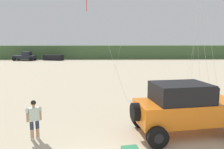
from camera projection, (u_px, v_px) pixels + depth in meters
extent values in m
cube|color=#426038|center=(97.00, 52.00, 55.75)|extent=(90.00, 9.88, 3.17)
cube|color=orange|center=(187.00, 111.00, 9.39)|extent=(4.62, 2.44, 0.90)
cube|color=orange|center=(221.00, 101.00, 9.63)|extent=(1.33, 1.83, 0.12)
cube|color=black|center=(180.00, 92.00, 9.20)|extent=(2.53, 2.07, 0.80)
cube|color=black|center=(206.00, 92.00, 9.42)|extent=(0.34, 1.67, 0.72)
cylinder|color=black|center=(135.00, 112.00, 8.96)|extent=(0.41, 0.81, 0.77)
cylinder|color=black|center=(208.00, 114.00, 10.79)|extent=(0.87, 0.42, 0.84)
cylinder|color=black|center=(208.00, 114.00, 10.79)|extent=(0.42, 0.37, 0.38)
cylinder|color=black|center=(141.00, 119.00, 10.17)|extent=(0.87, 0.42, 0.84)
cylinder|color=black|center=(141.00, 119.00, 10.17)|extent=(0.42, 0.37, 0.38)
cylinder|color=black|center=(157.00, 137.00, 8.17)|extent=(0.87, 0.42, 0.84)
cylinder|color=black|center=(157.00, 137.00, 8.17)|extent=(0.42, 0.37, 0.38)
cylinder|color=tan|center=(32.00, 134.00, 8.86)|extent=(0.14, 0.14, 0.49)
cylinder|color=#2D3347|center=(32.00, 125.00, 8.80)|extent=(0.15, 0.15, 0.36)
cube|color=silver|center=(32.00, 138.00, 8.92)|extent=(0.22, 0.28, 0.10)
cylinder|color=tan|center=(38.00, 133.00, 8.97)|extent=(0.14, 0.14, 0.49)
cylinder|color=#2D3347|center=(37.00, 124.00, 8.91)|extent=(0.15, 0.15, 0.36)
cube|color=silver|center=(38.00, 137.00, 9.03)|extent=(0.22, 0.28, 0.10)
cube|color=silver|center=(34.00, 114.00, 8.79)|extent=(0.48, 0.42, 0.54)
cylinder|color=tan|center=(27.00, 115.00, 8.66)|extent=(0.09, 0.09, 0.56)
cylinder|color=silver|center=(27.00, 111.00, 8.63)|extent=(0.11, 0.11, 0.16)
cylinder|color=tan|center=(40.00, 113.00, 8.91)|extent=(0.09, 0.09, 0.56)
cylinder|color=silver|center=(40.00, 109.00, 8.89)|extent=(0.11, 0.11, 0.16)
cylinder|color=tan|center=(33.00, 107.00, 8.74)|extent=(0.10, 0.10, 0.08)
sphere|color=tan|center=(33.00, 103.00, 8.72)|extent=(0.21, 0.21, 0.21)
sphere|color=black|center=(33.00, 103.00, 8.70)|extent=(0.21, 0.21, 0.21)
cube|color=#1E232D|center=(24.00, 57.00, 47.54)|extent=(4.74, 2.27, 0.76)
cube|color=#1E232D|center=(27.00, 53.00, 47.40)|extent=(1.74, 1.93, 0.84)
cylinder|color=black|center=(35.00, 58.00, 48.55)|extent=(0.78, 0.32, 0.76)
cylinder|color=black|center=(31.00, 59.00, 46.48)|extent=(0.78, 0.32, 0.76)
cylinder|color=black|center=(19.00, 58.00, 48.71)|extent=(0.78, 0.32, 0.76)
cylinder|color=black|center=(14.00, 59.00, 46.64)|extent=(0.78, 0.32, 0.76)
cube|color=black|center=(53.00, 58.00, 48.26)|extent=(4.50, 2.76, 1.20)
cylinder|color=silver|center=(201.00, 6.00, 16.30)|extent=(2.69, 2.42, 13.22)
cylinder|color=silver|center=(195.00, 8.00, 19.97)|extent=(0.12, 3.93, 14.10)
cylinder|color=silver|center=(125.00, 26.00, 21.00)|extent=(2.58, 1.38, 10.99)
cylinder|color=silver|center=(196.00, 22.00, 18.60)|extent=(1.21, 2.01, 11.33)
cylinder|color=red|center=(86.00, 1.00, 18.51)|extent=(0.05, 0.09, 1.76)
cylinder|color=silver|center=(105.00, 38.00, 16.63)|extent=(2.88, 4.88, 8.58)
cylinder|color=silver|center=(209.00, 26.00, 17.56)|extent=(0.45, 5.33, 10.50)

